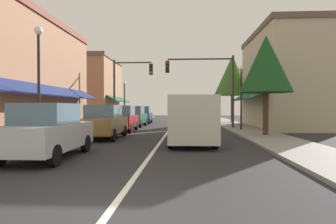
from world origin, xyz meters
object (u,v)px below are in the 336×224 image
parked_car_third_left (122,119)px  parked_car_distant_left (143,115)px  parked_car_far_left (134,116)px  van_in_lane (191,118)px  tree_right_far (232,75)px  traffic_signal_mast_arm (209,79)px  street_lamp_left_far (125,95)px  tree_right_near (266,64)px  traffic_signal_left_corner (127,82)px  street_lamp_right_mid (241,87)px  parked_car_nearest_left (48,131)px  parked_car_second_left (104,122)px  street_lamp_left_near (39,66)px

parked_car_third_left → parked_car_distant_left: size_ratio=1.00×
parked_car_far_left → van_in_lane: van_in_lane is taller
parked_car_distant_left → tree_right_far: bearing=1.3°
traffic_signal_mast_arm → street_lamp_left_far: 10.29m
traffic_signal_mast_arm → street_lamp_left_far: size_ratio=1.32×
street_lamp_left_far → van_in_lane: bearing=-67.9°
van_in_lane → tree_right_near: 6.09m
traffic_signal_left_corner → street_lamp_left_far: size_ratio=1.33×
street_lamp_right_mid → tree_right_far: bearing=84.4°
street_lamp_left_far → tree_right_near: size_ratio=0.75×
parked_car_nearest_left → parked_car_distant_left: bearing=88.6°
parked_car_second_left → parked_car_far_left: 9.63m
parked_car_second_left → tree_right_near: (8.76, 1.46, 3.17)m
parked_car_second_left → street_lamp_left_far: bearing=96.8°
tree_right_far → street_lamp_left_far: bearing=-172.9°
traffic_signal_left_corner → street_lamp_left_far: bearing=104.4°
traffic_signal_mast_arm → street_lamp_left_far: (-7.90, 6.53, -0.94)m
tree_right_far → parked_car_far_left: bearing=-149.1°
parked_car_far_left → tree_right_far: bearing=31.9°
parked_car_nearest_left → parked_car_far_left: (0.02, 15.62, 0.00)m
parked_car_third_left → parked_car_distant_left: 10.15m
van_in_lane → parked_car_distant_left: bearing=104.3°
traffic_signal_mast_arm → tree_right_near: tree_right_near is taller
tree_right_far → parked_car_nearest_left: bearing=-113.6°
parked_car_far_left → street_lamp_left_far: bearing=113.2°
tree_right_far → parked_car_distant_left: bearing=-177.0°
traffic_signal_left_corner → street_lamp_left_near: size_ratio=1.11×
street_lamp_right_mid → street_lamp_left_near: bearing=-140.5°
street_lamp_left_near → parked_car_second_left: bearing=57.1°
tree_right_near → traffic_signal_mast_arm: bearing=114.8°
street_lamp_right_mid → tree_right_near: bearing=-80.6°
parked_car_second_left → parked_car_far_left: (-0.12, 9.63, 0.00)m
street_lamp_left_near → street_lamp_left_far: bearing=89.5°
street_lamp_right_mid → street_lamp_left_far: bearing=139.4°
street_lamp_left_near → street_lamp_left_far: street_lamp_left_near is taller
traffic_signal_left_corner → tree_right_far: tree_right_far is taller
parked_car_nearest_left → parked_car_far_left: bearing=88.6°
parked_car_third_left → parked_car_far_left: 5.11m
van_in_lane → street_lamp_left_near: size_ratio=1.03×
parked_car_far_left → tree_right_far: size_ratio=0.59×
parked_car_distant_left → street_lamp_left_far: size_ratio=0.98×
van_in_lane → street_lamp_left_near: (-6.49, -1.21, 2.25)m
parked_car_distant_left → traffic_signal_left_corner: size_ratio=0.73×
parked_car_nearest_left → tree_right_far: size_ratio=0.59×
van_in_lane → street_lamp_right_mid: (3.59, 7.10, 1.91)m
street_lamp_left_near → tree_right_far: 21.34m
parked_car_distant_left → tree_right_far: size_ratio=0.59×
street_lamp_left_near → street_lamp_left_far: size_ratio=1.20×
van_in_lane → street_lamp_right_mid: 8.18m
parked_car_far_left → street_lamp_left_near: street_lamp_left_near is taller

